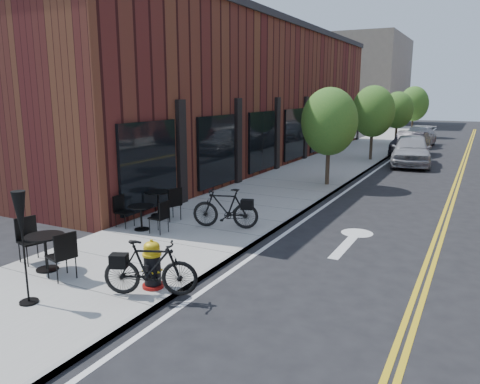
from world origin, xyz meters
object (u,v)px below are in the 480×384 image
Objects in this scene: bistro_set_b at (158,200)px; parked_car_c at (419,137)px; patio_umbrella at (21,224)px; bistro_set_a at (45,247)px; parked_car_b at (410,144)px; bistro_set_c at (141,214)px; parked_car_a at (411,150)px; fire_hydrant at (152,265)px; bicycle_right at (150,268)px; bicycle_left at (225,208)px.

parked_car_c reaches higher than bistro_set_b.
bistro_set_a is at bearing 128.50° from patio_umbrella.
parked_car_b is 0.92× the size of parked_car_c.
parked_car_b reaches higher than bistro_set_c.
patio_umbrella is 0.42× the size of parked_car_a.
patio_umbrella is at bearing -123.39° from fire_hydrant.
parked_car_b is at bearing -26.65° from bicycle_right.
fire_hydrant is 0.59× the size of bistro_set_c.
bistro_set_a is (-2.68, -0.01, -0.03)m from bicycle_right.
bistro_set_c is at bearing -96.82° from parked_car_c.
bistro_set_b is 19.10m from parked_car_b.
parked_car_b is (2.97, 24.37, -0.83)m from patio_umbrella.
bicycle_right is 0.36× the size of parked_car_c.
parked_car_c reaches higher than bicycle_right.
parked_car_a is at bearing 80.18° from patio_umbrella.
bicycle_right is 0.39× the size of parked_car_b.
bistro_set_b is at bearing -98.45° from parked_car_c.
parked_car_a is (2.76, 14.82, 0.14)m from bicycle_left.
bistro_set_c is at bearing 143.19° from fire_hydrant.
fire_hydrant is 0.52× the size of bicycle_left.
bicycle_right is (0.19, -0.29, 0.07)m from fire_hydrant.
parked_car_b is at bearing 157.33° from bicycle_left.
parked_car_b reaches higher than bicycle_right.
bistro_set_b is at bearing -100.11° from parked_car_b.
parked_car_a is (4.53, 19.23, 0.20)m from bistro_set_a.
parked_car_a is at bearing 75.76° from bistro_set_c.
patio_umbrella reaches higher than bistro_set_c.
patio_umbrella is at bearing -55.03° from bistro_set_b.
parked_car_c is at bearing 87.04° from parked_car_a.
patio_umbrella reaches higher than bicycle_left.
parked_car_c is (-0.74, 9.39, -0.11)m from parked_car_a.
fire_hydrant is at bearing -34.43° from bistro_set_b.
parked_car_a is 0.99× the size of parked_car_c.
bicycle_right is 28.63m from parked_car_c.
bicycle_right is 0.86× the size of patio_umbrella.
parked_car_b is (1.27, 23.13, 0.08)m from bicycle_right.
bistro_set_c is at bearing -113.67° from parked_car_a.
bicycle_right is at bearing 15.64° from bistro_set_a.
parked_car_a reaches higher than bistro_set_c.
bistro_set_a reaches higher than bistro_set_b.
parked_car_b is (-0.57, 3.91, -0.08)m from parked_car_a.
bicycle_right is 0.94× the size of bistro_set_b.
bistro_set_c is 0.34× the size of parked_car_c.
parked_car_b is at bearing -86.25° from parked_car_c.
bicycle_left is 4.75m from bistro_set_a.
bistro_set_a is 19.75m from parked_car_a.
parked_car_b reaches higher than bicycle_left.
bicycle_left is 0.38× the size of parked_car_a.
parked_car_c is (-0.17, 5.48, -0.03)m from parked_car_b.
bistro_set_b is at bearing 113.09° from bistro_set_a.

